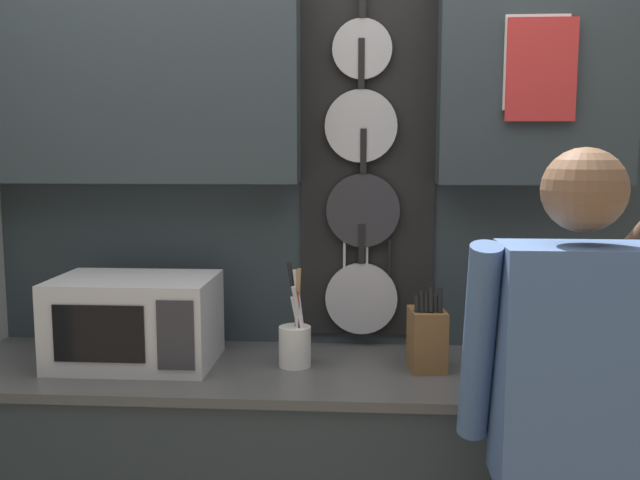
{
  "coord_description": "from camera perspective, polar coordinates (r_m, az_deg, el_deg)",
  "views": [
    {
      "loc": [
        0.24,
        -2.26,
        1.65
      ],
      "look_at": [
        0.07,
        0.2,
        1.33
      ],
      "focal_mm": 40.0,
      "sensor_mm": 36.0,
      "label": 1
    }
  ],
  "objects": [
    {
      "name": "back_wall_unit",
      "position": [
        2.55,
        -1.82,
        4.78
      ],
      "size": [
        2.82,
        0.23,
        2.49
      ],
      "color": "#2D383D",
      "rests_on": "ground_plane"
    },
    {
      "name": "microwave",
      "position": [
        2.46,
        -14.55,
        -6.25
      ],
      "size": [
        0.52,
        0.35,
        0.29
      ],
      "color": "silver",
      "rests_on": "base_cabinet_counter"
    },
    {
      "name": "knife_block",
      "position": [
        2.36,
        8.56,
        -7.78
      ],
      "size": [
        0.13,
        0.16,
        0.28
      ],
      "color": "brown",
      "rests_on": "base_cabinet_counter"
    },
    {
      "name": "utensil_crock",
      "position": [
        2.36,
        -1.88,
        -8.1
      ],
      "size": [
        0.11,
        0.11,
        0.35
      ],
      "color": "white",
      "rests_on": "base_cabinet_counter"
    },
    {
      "name": "person",
      "position": [
        1.93,
        19.52,
        -13.27
      ],
      "size": [
        0.54,
        0.6,
        1.65
      ],
      "color": "#383842",
      "rests_on": "ground_plane"
    }
  ]
}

